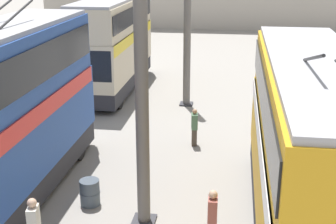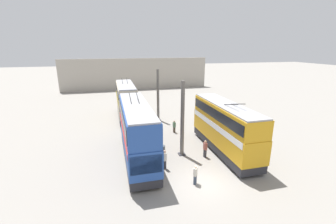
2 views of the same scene
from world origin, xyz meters
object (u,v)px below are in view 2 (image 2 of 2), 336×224
object	(u,v)px
bus_left_far	(225,125)
oil_drum	(162,150)
person_by_left_row	(205,148)
person_aisle_midway	(174,126)
bus_right_near	(137,129)
person_aisle_foreground	(195,174)
bus_right_far	(126,99)
person_by_right_row	(165,159)

from	to	relation	value
bus_left_far	oil_drum	world-z (taller)	bus_left_far
person_by_left_row	oil_drum	world-z (taller)	person_by_left_row
person_aisle_midway	oil_drum	bearing A→B (deg)	-125.70
person_aisle_midway	bus_left_far	bearing A→B (deg)	-69.30
bus_right_near	person_by_left_row	size ratio (longest dim) A/B	6.27
bus_right_near	person_aisle_midway	world-z (taller)	bus_right_near
person_by_left_row	person_aisle_midway	size ratio (longest dim) A/B	1.12
person_by_left_row	oil_drum	bearing A→B (deg)	153.29
bus_left_far	bus_right_near	world-z (taller)	bus_right_near
person_aisle_midway	person_aisle_foreground	bearing A→B (deg)	-105.34
bus_left_far	bus_right_far	size ratio (longest dim) A/B	1.11
bus_right_far	person_aisle_midway	bearing A→B (deg)	-144.96
person_aisle_midway	oil_drum	distance (m)	5.87
bus_left_far	person_aisle_midway	bearing A→B (deg)	28.65
bus_left_far	person_by_left_row	size ratio (longest dim) A/B	6.07
person_by_left_row	person_aisle_midway	bearing A→B (deg)	97.33
bus_right_far	person_by_right_row	world-z (taller)	bus_right_far
person_aisle_midway	bus_right_far	bearing A→B (deg)	117.08
bus_right_near	person_by_right_row	xyz separation A→B (m)	(-2.30, -2.05, -2.10)
bus_right_near	bus_right_far	distance (m)	13.29
person_aisle_foreground	person_aisle_midway	xyz separation A→B (m)	(10.91, -1.41, -0.04)
oil_drum	bus_right_far	bearing A→B (deg)	11.20
person_by_right_row	person_aisle_midway	size ratio (longest dim) A/B	1.16
bus_right_far	person_aisle_foreground	xyz separation A→B (m)	(-18.37, -3.82, -2.08)
person_aisle_foreground	oil_drum	size ratio (longest dim) A/B	1.97
bus_right_near	oil_drum	xyz separation A→B (m)	(0.64, -2.50, -2.64)
bus_right_near	person_aisle_foreground	size ratio (longest dim) A/B	6.71
bus_right_near	person_by_right_row	size ratio (longest dim) A/B	6.07
person_by_right_row	person_aisle_foreground	size ratio (longest dim) A/B	1.11
bus_left_far	oil_drum	bearing A→B (deg)	79.82
bus_left_far	person_aisle_foreground	bearing A→B (deg)	133.60
bus_left_far	person_aisle_midway	distance (m)	7.46
person_by_right_row	oil_drum	world-z (taller)	person_by_right_row
bus_right_far	oil_drum	xyz separation A→B (m)	(-12.64, -2.50, -2.52)
bus_left_far	bus_right_near	bearing A→B (deg)	86.93
bus_right_far	person_aisle_midway	distance (m)	9.36
person_by_left_row	bus_right_far	bearing A→B (deg)	112.03
bus_left_far	bus_right_far	distance (m)	16.26
bus_left_far	bus_right_far	bearing A→B (deg)	32.22
bus_right_near	oil_drum	world-z (taller)	bus_right_near
bus_left_far	person_by_left_row	distance (m)	3.11
person_by_left_row	bus_right_near	bearing A→B (deg)	168.07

